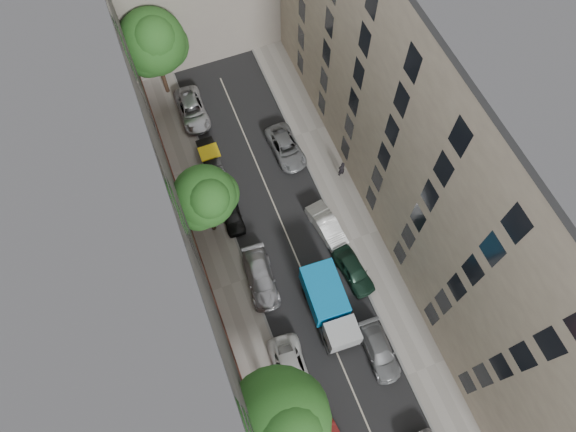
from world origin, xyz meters
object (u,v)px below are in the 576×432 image
car_left_6 (192,110)px  lamp_post (274,404)px  tree_mid (206,198)px  car_left_1 (326,429)px  car_left_4 (232,214)px  car_left_5 (211,159)px  car_left_2 (291,371)px  car_right_4 (286,148)px  tree_far (154,44)px  pedestrian (342,169)px  car_right_1 (380,351)px  car_right_3 (327,226)px  car_left_3 (261,278)px  tarp_truck (329,305)px  tree_near (281,422)px  car_right_2 (354,271)px

car_left_6 → lamp_post: size_ratio=0.80×
tree_mid → car_left_6: bearing=82.2°
car_left_1 → car_left_6: car_left_6 is taller
car_left_4 → car_left_5: car_left_5 is taller
car_left_2 → car_right_4: car_left_2 is taller
tree_far → lamp_post: (-0.61, -29.66, -1.94)m
car_left_6 → pedestrian: pedestrian is taller
car_right_1 → car_right_3: (0.36, 10.40, 0.07)m
car_right_1 → car_right_4: size_ratio=0.92×
car_right_1 → tree_mid: tree_mid is taller
car_left_2 → pedestrian: bearing=58.0°
car_left_4 → car_right_1: (6.40, -14.20, 0.01)m
car_left_3 → car_left_5: car_left_3 is taller
tarp_truck → lamp_post: bearing=-137.0°
car_left_1 → pedestrian: pedestrian is taller
tarp_truck → car_left_4: 10.89m
tarp_truck → car_right_3: (2.56, 6.20, -0.84)m
car_left_1 → car_right_1: 6.54m
car_left_1 → car_right_1: bearing=22.1°
tree_near → tree_mid: 16.08m
car_left_4 → car_right_4: (6.40, 4.40, 0.04)m
car_right_3 → tree_mid: (-8.36, 3.29, 4.69)m
tarp_truck → car_left_2: (-4.20, -3.20, -0.86)m
car_left_1 → tarp_truck: bearing=56.9°
tree_near → lamp_post: tree_near is taller
car_right_3 → tree_mid: bearing=149.6°
car_right_2 → car_right_4: size_ratio=0.86×
car_left_1 → car_left_3: 11.57m
car_left_2 → car_left_4: 13.20m
lamp_post → car_right_1: bearing=6.6°
car_left_5 → pedestrian: 11.15m
car_right_4 → tree_mid: 10.50m
car_left_6 → car_left_2: bearing=-89.1°
car_left_5 → tree_near: 23.07m
tarp_truck → tree_mid: 11.77m
car_right_2 → tree_near: tree_near is taller
car_left_5 → car_left_6: 5.60m
tree_far → pedestrian: bearing=-51.2°
car_left_4 → tree_far: size_ratio=0.42×
car_left_6 → tree_near: size_ratio=0.51×
car_right_3 → lamp_post: size_ratio=0.69×
car_left_1 → lamp_post: lamp_post is taller
tree_mid → tree_far: (0.24, 15.00, 0.66)m
tree_mid → tree_far: size_ratio=0.88×
car_left_2 → lamp_post: bearing=-131.0°
car_left_1 → tree_far: tree_far is taller
car_left_1 → car_right_4: bearing=66.8°
pedestrian → tree_near: bearing=40.7°
lamp_post → car_left_6: bearing=85.7°
car_left_4 → car_right_3: size_ratio=0.86×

